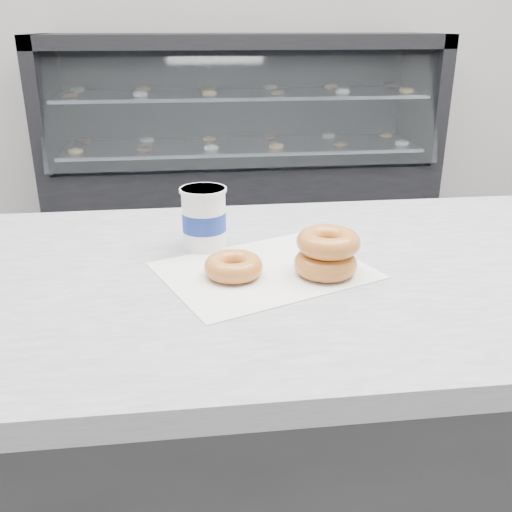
{
  "coord_description": "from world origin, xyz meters",
  "views": [
    {
      "loc": [
        -0.35,
        -1.51,
        1.3
      ],
      "look_at": [
        -0.24,
        -0.6,
        0.92
      ],
      "focal_mm": 40.0,
      "sensor_mm": 36.0,
      "label": 1
    }
  ],
  "objects_px": {
    "donut_stack": "(327,253)",
    "coffee_cup": "(204,218)",
    "display_case": "(241,159)",
    "donut_single": "(233,266)",
    "counter": "(370,460)"
  },
  "relations": [
    {
      "from": "counter",
      "to": "donut_single",
      "type": "xyz_separation_m",
      "value": [
        -0.28,
        -0.03,
        0.47
      ]
    },
    {
      "from": "donut_stack",
      "to": "coffee_cup",
      "type": "relative_size",
      "value": 1.11
    },
    {
      "from": "donut_single",
      "to": "counter",
      "type": "bearing_deg",
      "value": 5.86
    },
    {
      "from": "donut_single",
      "to": "display_case",
      "type": "bearing_deg",
      "value": 84.12
    },
    {
      "from": "coffee_cup",
      "to": "counter",
      "type": "bearing_deg",
      "value": -14.51
    },
    {
      "from": "counter",
      "to": "display_case",
      "type": "distance_m",
      "value": 2.72
    },
    {
      "from": "counter",
      "to": "donut_stack",
      "type": "distance_m",
      "value": 0.5
    },
    {
      "from": "donut_single",
      "to": "coffee_cup",
      "type": "height_order",
      "value": "coffee_cup"
    },
    {
      "from": "display_case",
      "to": "donut_single",
      "type": "xyz_separation_m",
      "value": [
        -0.28,
        -2.75,
        0.43
      ]
    },
    {
      "from": "counter",
      "to": "coffee_cup",
      "type": "relative_size",
      "value": 26.08
    },
    {
      "from": "display_case",
      "to": "donut_stack",
      "type": "distance_m",
      "value": 2.8
    },
    {
      "from": "counter",
      "to": "donut_stack",
      "type": "bearing_deg",
      "value": -163.31
    },
    {
      "from": "donut_stack",
      "to": "coffee_cup",
      "type": "distance_m",
      "value": 0.25
    },
    {
      "from": "counter",
      "to": "coffee_cup",
      "type": "distance_m",
      "value": 0.61
    },
    {
      "from": "counter",
      "to": "display_case",
      "type": "relative_size",
      "value": 1.28
    }
  ]
}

